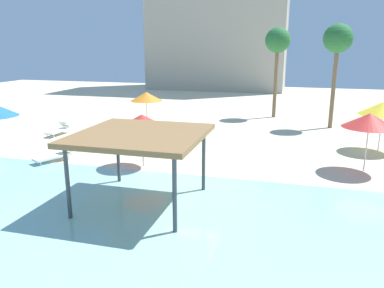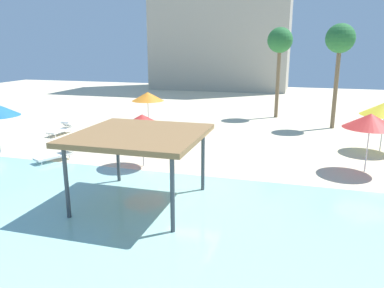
% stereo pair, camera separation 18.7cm
% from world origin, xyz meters
% --- Properties ---
extents(ground_plane, '(80.00, 80.00, 0.00)m').
position_xyz_m(ground_plane, '(0.00, 0.00, 0.00)').
color(ground_plane, beige).
extents(lagoon_water, '(44.00, 13.50, 0.04)m').
position_xyz_m(lagoon_water, '(0.00, -5.25, 0.02)').
color(lagoon_water, '#99D1C6').
rests_on(lagoon_water, ground).
extents(shade_pavilion, '(4.31, 4.31, 2.62)m').
position_xyz_m(shade_pavilion, '(-1.10, -1.86, 2.46)').
color(shade_pavilion, '#42474C').
rests_on(shade_pavilion, ground).
extents(beach_umbrella_red_0, '(2.07, 2.07, 2.48)m').
position_xyz_m(beach_umbrella_red_0, '(-2.77, 2.20, 2.19)').
color(beach_umbrella_red_0, silver).
rests_on(beach_umbrella_red_0, ground).
extents(beach_umbrella_red_1, '(2.32, 2.32, 2.65)m').
position_xyz_m(beach_umbrella_red_1, '(7.15, 4.22, 2.33)').
color(beach_umbrella_red_1, silver).
rests_on(beach_umbrella_red_1, ground).
extents(beach_umbrella_orange_4, '(2.00, 2.00, 2.72)m').
position_xyz_m(beach_umbrella_orange_4, '(-5.02, 8.31, 2.44)').
color(beach_umbrella_orange_4, silver).
rests_on(beach_umbrella_orange_4, ground).
extents(beach_umbrella_yellow_5, '(2.50, 2.50, 2.66)m').
position_xyz_m(beach_umbrella_yellow_5, '(8.44, 8.12, 2.32)').
color(beach_umbrella_yellow_5, silver).
rests_on(beach_umbrella_yellow_5, ground).
extents(lounge_chair_0, '(1.38, 1.96, 0.74)m').
position_xyz_m(lounge_chair_0, '(-7.22, 1.78, 0.33)').
color(lounge_chair_0, white).
rests_on(lounge_chair_0, ground).
extents(lounge_chair_2, '(0.74, 1.93, 0.74)m').
position_xyz_m(lounge_chair_2, '(-10.44, 6.88, 0.33)').
color(lounge_chair_2, white).
rests_on(lounge_chair_2, ground).
extents(palm_tree_0, '(1.90, 1.90, 6.92)m').
position_xyz_m(palm_tree_0, '(6.35, 13.69, 5.78)').
color(palm_tree_0, brown).
rests_on(palm_tree_0, ground).
extents(palm_tree_2, '(1.90, 1.90, 6.86)m').
position_xyz_m(palm_tree_2, '(2.33, 16.77, 5.72)').
color(palm_tree_2, brown).
rests_on(palm_tree_2, ground).
extents(hotel_block_0, '(17.19, 8.14, 20.11)m').
position_xyz_m(hotel_block_0, '(-6.28, 36.20, 10.05)').
color(hotel_block_0, '#B2A893').
rests_on(hotel_block_0, ground).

